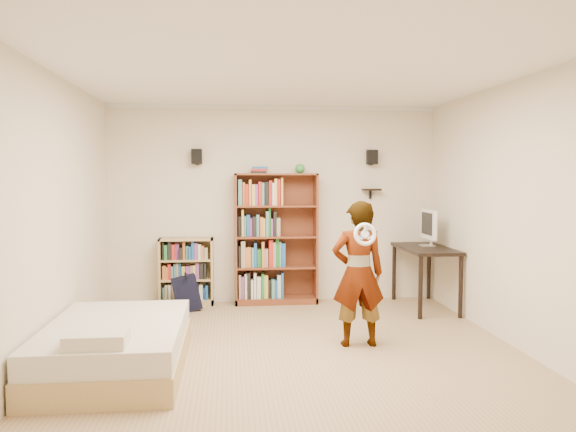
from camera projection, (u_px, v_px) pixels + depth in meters
name	position (u px, v px, depth m)	size (l,w,h in m)	color
ground	(295.00, 357.00, 5.37)	(4.50, 5.00, 0.01)	tan
room_shell	(295.00, 173.00, 5.25)	(4.52, 5.02, 2.71)	beige
crown_molding	(296.00, 75.00, 5.19)	(4.50, 5.00, 0.06)	silver
speaker_left	(197.00, 156.00, 7.51)	(0.14, 0.12, 0.20)	black
speaker_right	(372.00, 157.00, 7.75)	(0.14, 0.12, 0.20)	black
wall_shelf	(372.00, 190.00, 7.80)	(0.25, 0.16, 0.03)	black
tall_bookshelf	(276.00, 239.00, 7.63)	(1.12, 0.33, 1.77)	brown
low_bookshelf	(186.00, 272.00, 7.56)	(0.72, 0.27, 0.90)	tan
computer_desk	(425.00, 278.00, 7.37)	(0.59, 1.19, 0.81)	black
imac	(427.00, 228.00, 7.43)	(0.10, 0.48, 0.48)	white
daybed	(116.00, 341.00, 4.99)	(1.19, 1.83, 0.54)	silver
person	(358.00, 274.00, 5.71)	(0.54, 0.36, 1.49)	black
wii_wheel	(365.00, 234.00, 5.41)	(0.22, 0.22, 0.04)	white
navy_bag	(187.00, 293.00, 7.22)	(0.35, 0.22, 0.47)	black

